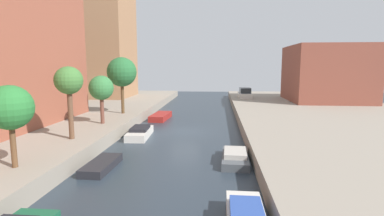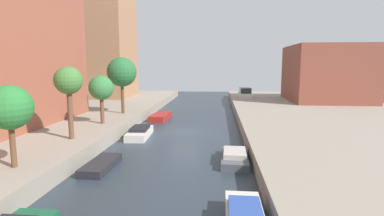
{
  "view_description": "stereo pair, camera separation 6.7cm",
  "coord_description": "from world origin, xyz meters",
  "px_view_note": "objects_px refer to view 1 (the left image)",
  "views": [
    {
      "loc": [
        2.89,
        -25.99,
        5.91
      ],
      "look_at": [
        0.18,
        5.2,
        1.42
      ],
      "focal_mm": 27.61,
      "sensor_mm": 36.0,
      "label": 1
    },
    {
      "loc": [
        2.96,
        -25.98,
        5.91
      ],
      "look_at": [
        0.18,
        5.2,
        1.42
      ],
      "focal_mm": 27.61,
      "sensor_mm": 36.0,
      "label": 2
    }
  ],
  "objects_px": {
    "apartment_tower_far": "(96,9)",
    "moored_boat_left_2": "(140,133)",
    "street_tree_1": "(69,82)",
    "street_tree_0": "(10,108)",
    "street_tree_2": "(101,88)",
    "low_block_right": "(326,73)",
    "parked_car": "(245,93)",
    "moored_boat_right_2": "(235,157)",
    "moored_boat_left_3": "(161,116)",
    "street_tree_3": "(122,72)",
    "moored_boat_left_1": "(101,165)"
  },
  "relations": [
    {
      "from": "street_tree_0",
      "to": "moored_boat_left_2",
      "type": "distance_m",
      "value": 11.68
    },
    {
      "from": "parked_car",
      "to": "moored_boat_left_3",
      "type": "xyz_separation_m",
      "value": [
        -10.54,
        -14.4,
        -1.33
      ]
    },
    {
      "from": "street_tree_2",
      "to": "moored_boat_left_1",
      "type": "relative_size",
      "value": 1.19
    },
    {
      "from": "street_tree_3",
      "to": "moored_boat_right_2",
      "type": "xyz_separation_m",
      "value": [
        10.94,
        -11.89,
        -4.93
      ]
    },
    {
      "from": "street_tree_2",
      "to": "moored_boat_right_2",
      "type": "relative_size",
      "value": 1.05
    },
    {
      "from": "street_tree_0",
      "to": "moored_boat_left_3",
      "type": "distance_m",
      "value": 19.59
    },
    {
      "from": "street_tree_0",
      "to": "moored_boat_left_1",
      "type": "distance_m",
      "value": 5.64
    },
    {
      "from": "street_tree_0",
      "to": "street_tree_3",
      "type": "bearing_deg",
      "value": 90.0
    },
    {
      "from": "moored_boat_left_1",
      "to": "apartment_tower_far",
      "type": "bearing_deg",
      "value": 112.15
    },
    {
      "from": "parked_car",
      "to": "moored_boat_right_2",
      "type": "xyz_separation_m",
      "value": [
        -3.12,
        -28.6,
        -1.32
      ]
    },
    {
      "from": "street_tree_3",
      "to": "parked_car",
      "type": "xyz_separation_m",
      "value": [
        14.06,
        16.7,
        -3.61
      ]
    },
    {
      "from": "street_tree_0",
      "to": "parked_car",
      "type": "xyz_separation_m",
      "value": [
        14.06,
        33.33,
        -2.28
      ]
    },
    {
      "from": "low_block_right",
      "to": "moored_boat_left_2",
      "type": "bearing_deg",
      "value": -138.07
    },
    {
      "from": "street_tree_2",
      "to": "apartment_tower_far",
      "type": "bearing_deg",
      "value": 112.58
    },
    {
      "from": "moored_boat_right_2",
      "to": "parked_car",
      "type": "bearing_deg",
      "value": 83.77
    },
    {
      "from": "apartment_tower_far",
      "to": "moored_boat_left_3",
      "type": "distance_m",
      "value": 23.69
    },
    {
      "from": "street_tree_1",
      "to": "street_tree_0",
      "type": "bearing_deg",
      "value": -90.0
    },
    {
      "from": "street_tree_0",
      "to": "street_tree_1",
      "type": "xyz_separation_m",
      "value": [
        0.0,
        5.7,
        0.91
      ]
    },
    {
      "from": "apartment_tower_far",
      "to": "moored_boat_left_2",
      "type": "relative_size",
      "value": 6.5
    },
    {
      "from": "street_tree_2",
      "to": "moored_boat_right_2",
      "type": "distance_m",
      "value": 13.19
    },
    {
      "from": "street_tree_2",
      "to": "moored_boat_left_1",
      "type": "xyz_separation_m",
      "value": [
        3.17,
        -8.26,
        -3.8
      ]
    },
    {
      "from": "moored_boat_left_2",
      "to": "moored_boat_left_3",
      "type": "distance_m",
      "value": 8.33
    },
    {
      "from": "moored_boat_left_1",
      "to": "street_tree_3",
      "type": "bearing_deg",
      "value": 102.95
    },
    {
      "from": "parked_car",
      "to": "moored_boat_left_3",
      "type": "height_order",
      "value": "parked_car"
    },
    {
      "from": "low_block_right",
      "to": "street_tree_2",
      "type": "bearing_deg",
      "value": -142.89
    },
    {
      "from": "street_tree_3",
      "to": "moored_boat_left_2",
      "type": "xyz_separation_m",
      "value": [
        3.37,
        -6.03,
        -4.88
      ]
    },
    {
      "from": "apartment_tower_far",
      "to": "street_tree_3",
      "type": "relative_size",
      "value": 4.72
    },
    {
      "from": "moored_boat_left_2",
      "to": "street_tree_0",
      "type": "bearing_deg",
      "value": -107.65
    },
    {
      "from": "moored_boat_left_1",
      "to": "parked_car",
      "type": "bearing_deg",
      "value": 70.34
    },
    {
      "from": "low_block_right",
      "to": "parked_car",
      "type": "xyz_separation_m",
      "value": [
        -10.86,
        3.37,
        -3.22
      ]
    },
    {
      "from": "street_tree_2",
      "to": "moored_boat_left_1",
      "type": "height_order",
      "value": "street_tree_2"
    },
    {
      "from": "moored_boat_left_3",
      "to": "moored_boat_left_1",
      "type": "bearing_deg",
      "value": -91.24
    },
    {
      "from": "street_tree_0",
      "to": "street_tree_2",
      "type": "relative_size",
      "value": 0.98
    },
    {
      "from": "moored_boat_left_3",
      "to": "moored_boat_right_2",
      "type": "relative_size",
      "value": 1.15
    },
    {
      "from": "street_tree_1",
      "to": "street_tree_2",
      "type": "xyz_separation_m",
      "value": [
        -0.0,
        5.41,
        -0.81
      ]
    },
    {
      "from": "street_tree_3",
      "to": "street_tree_1",
      "type": "bearing_deg",
      "value": -90.0
    },
    {
      "from": "low_block_right",
      "to": "parked_car",
      "type": "relative_size",
      "value": 2.29
    },
    {
      "from": "apartment_tower_far",
      "to": "moored_boat_left_2",
      "type": "distance_m",
      "value": 29.3
    },
    {
      "from": "parked_car",
      "to": "moored_boat_left_2",
      "type": "height_order",
      "value": "parked_car"
    },
    {
      "from": "moored_boat_left_2",
      "to": "low_block_right",
      "type": "bearing_deg",
      "value": 41.93
    },
    {
      "from": "apartment_tower_far",
      "to": "street_tree_2",
      "type": "xyz_separation_m",
      "value": [
        9.08,
        -21.83,
        -10.66
      ]
    },
    {
      "from": "low_block_right",
      "to": "street_tree_1",
      "type": "xyz_separation_m",
      "value": [
        -24.92,
        -24.26,
        -0.03
      ]
    },
    {
      "from": "apartment_tower_far",
      "to": "moored_boat_left_2",
      "type": "xyz_separation_m",
      "value": [
        12.45,
        -22.34,
        -14.3
      ]
    },
    {
      "from": "apartment_tower_far",
      "to": "street_tree_1",
      "type": "xyz_separation_m",
      "value": [
        9.08,
        -27.24,
        -9.85
      ]
    },
    {
      "from": "apartment_tower_far",
      "to": "street_tree_1",
      "type": "relative_size",
      "value": 5.6
    },
    {
      "from": "street_tree_2",
      "to": "moored_boat_left_3",
      "type": "height_order",
      "value": "street_tree_2"
    },
    {
      "from": "street_tree_0",
      "to": "moored_boat_left_1",
      "type": "xyz_separation_m",
      "value": [
        3.17,
        2.84,
        -3.7
      ]
    },
    {
      "from": "street_tree_0",
      "to": "moored_boat_left_1",
      "type": "height_order",
      "value": "street_tree_0"
    },
    {
      "from": "apartment_tower_far",
      "to": "moored_boat_right_2",
      "type": "xyz_separation_m",
      "value": [
        20.02,
        -28.2,
        -14.36
      ]
    },
    {
      "from": "street_tree_1",
      "to": "moored_boat_left_1",
      "type": "xyz_separation_m",
      "value": [
        3.17,
        -2.85,
        -4.6
      ]
    }
  ]
}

